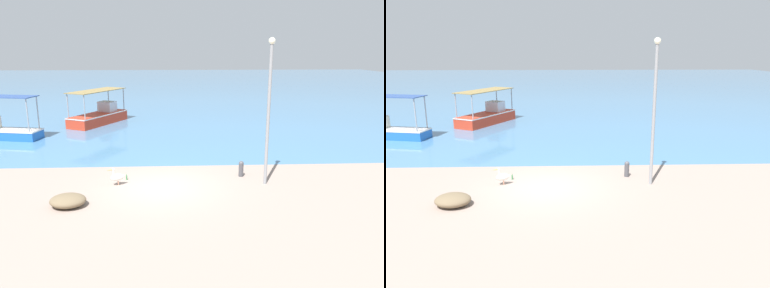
% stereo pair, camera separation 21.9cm
% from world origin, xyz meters
% --- Properties ---
extents(ground, '(120.00, 120.00, 0.00)m').
position_xyz_m(ground, '(0.00, 0.00, 0.00)').
color(ground, gray).
extents(harbor_water, '(110.00, 90.00, 0.00)m').
position_xyz_m(harbor_water, '(0.00, 48.00, 0.00)').
color(harbor_water, teal).
rests_on(harbor_water, ground).
extents(fishing_boat_near_right, '(4.13, 5.65, 2.65)m').
position_xyz_m(fishing_boat_near_right, '(-5.41, 14.52, 0.63)').
color(fishing_boat_near_right, red).
rests_on(fishing_boat_near_right, harbor_water).
extents(fishing_boat_far_left, '(4.83, 2.37, 2.83)m').
position_xyz_m(fishing_boat_far_left, '(-10.71, 9.58, 0.59)').
color(fishing_boat_far_left, blue).
rests_on(fishing_boat_far_left, harbor_water).
extents(pelican, '(0.77, 0.48, 0.80)m').
position_xyz_m(pelican, '(-1.98, 0.37, 0.38)').
color(pelican, '#E0997A').
rests_on(pelican, ground).
extents(lamp_post, '(0.28, 0.28, 6.23)m').
position_xyz_m(lamp_post, '(4.51, 0.23, 3.48)').
color(lamp_post, gray).
rests_on(lamp_post, ground).
extents(mooring_bollard, '(0.23, 0.23, 0.74)m').
position_xyz_m(mooring_bollard, '(3.62, 1.26, 0.40)').
color(mooring_bollard, '#47474C').
rests_on(mooring_bollard, ground).
extents(net_pile, '(1.35, 1.15, 0.47)m').
position_xyz_m(net_pile, '(-3.50, -1.84, 0.24)').
color(net_pile, '#766348').
rests_on(net_pile, ground).
extents(glass_bottle, '(0.07, 0.07, 0.27)m').
position_xyz_m(glass_bottle, '(-1.66, 1.04, 0.11)').
color(glass_bottle, '#3F7F4C').
rests_on(glass_bottle, ground).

